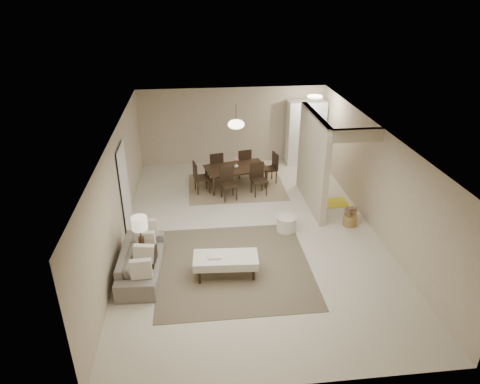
{
  "coord_description": "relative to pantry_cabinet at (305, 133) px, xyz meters",
  "views": [
    {
      "loc": [
        -1.22,
        -8.87,
        5.44
      ],
      "look_at": [
        -0.24,
        0.03,
        1.05
      ],
      "focal_mm": 32.0,
      "sensor_mm": 36.0,
      "label": 1
    }
  ],
  "objects": [
    {
      "name": "dining_chairs",
      "position": [
        -2.43,
        -1.65,
        -0.59
      ],
      "size": [
        2.51,
        2.03,
        0.93
      ],
      "color": "black",
      "rests_on": "dining_rug"
    },
    {
      "name": "side_table",
      "position": [
        -4.75,
        -5.55,
        -0.78
      ],
      "size": [
        0.54,
        0.54,
        0.55
      ],
      "primitive_type": "cube",
      "rotation": [
        0.0,
        0.0,
        -0.09
      ],
      "color": "black",
      "rests_on": "floor"
    },
    {
      "name": "pendant_light",
      "position": [
        -2.43,
        -1.65,
        0.87
      ],
      "size": [
        0.46,
        0.46,
        0.71
      ],
      "color": "#442E1D",
      "rests_on": "ceiling"
    },
    {
      "name": "living_rug",
      "position": [
        -2.88,
        -5.56,
        -1.04
      ],
      "size": [
        3.2,
        3.2,
        0.01
      ],
      "primitive_type": "cube",
      "color": "brown",
      "rests_on": "floor"
    },
    {
      "name": "dining_rug",
      "position": [
        -2.43,
        -1.65,
        -1.04
      ],
      "size": [
        2.8,
        2.1,
        0.01
      ],
      "primitive_type": "cube",
      "color": "#8D7957",
      "rests_on": "floor"
    },
    {
      "name": "floor",
      "position": [
        -2.35,
        -4.15,
        -1.05
      ],
      "size": [
        9.0,
        9.0,
        0.0
      ],
      "primitive_type": "plane",
      "color": "beige",
      "rests_on": "ground"
    },
    {
      "name": "back_wall",
      "position": [
        -2.35,
        0.35,
        0.2
      ],
      "size": [
        6.0,
        0.0,
        6.0
      ],
      "primitive_type": "plane",
      "rotation": [
        1.57,
        0.0,
        0.0
      ],
      "color": "tan",
      "rests_on": "floor"
    },
    {
      "name": "wicker_basket",
      "position": [
        0.16,
        -4.15,
        -0.9
      ],
      "size": [
        0.4,
        0.4,
        0.29
      ],
      "primitive_type": "cylinder",
      "rotation": [
        0.0,
        0.0,
        0.19
      ],
      "color": "olive",
      "rests_on": "floor"
    },
    {
      "name": "flush_light",
      "position": [
        -0.05,
        -0.95,
        1.41
      ],
      "size": [
        0.44,
        0.44,
        0.05
      ],
      "primitive_type": "cylinder",
      "color": "white",
      "rests_on": "ceiling"
    },
    {
      "name": "dining_table",
      "position": [
        -2.43,
        -1.65,
        -0.74
      ],
      "size": [
        1.93,
        1.34,
        0.62
      ],
      "primitive_type": "imported",
      "rotation": [
        0.0,
        0.0,
        0.22
      ],
      "color": "black",
      "rests_on": "dining_rug"
    },
    {
      "name": "ottoman_bench",
      "position": [
        -3.08,
        -5.86,
        -0.67
      ],
      "size": [
        1.34,
        0.68,
        0.47
      ],
      "rotation": [
        0.0,
        0.0,
        -0.06
      ],
      "color": "silver",
      "rests_on": "living_rug"
    },
    {
      "name": "pantry_cabinet",
      "position": [
        0.0,
        0.0,
        0.0
      ],
      "size": [
        1.2,
        0.55,
        2.1
      ],
      "primitive_type": "cube",
      "color": "white",
      "rests_on": "floor"
    },
    {
      "name": "round_pouf",
      "position": [
        -1.48,
        -4.25,
        -0.86
      ],
      "size": [
        0.49,
        0.49,
        0.38
      ],
      "primitive_type": "cylinder",
      "color": "silver",
      "rests_on": "floor"
    },
    {
      "name": "doorway",
      "position": [
        -5.32,
        -3.55,
        -0.03
      ],
      "size": [
        0.04,
        0.9,
        2.04
      ],
      "primitive_type": "cube",
      "color": "black",
      "rests_on": "floor"
    },
    {
      "name": "left_wall",
      "position": [
        -5.35,
        -4.15,
        0.2
      ],
      "size": [
        0.0,
        9.0,
        9.0
      ],
      "primitive_type": "plane",
      "rotation": [
        1.57,
        0.0,
        1.57
      ],
      "color": "tan",
      "rests_on": "floor"
    },
    {
      "name": "partition",
      "position": [
        -0.55,
        -2.9,
        0.2
      ],
      "size": [
        0.15,
        2.5,
        2.5
      ],
      "primitive_type": "cube",
      "color": "tan",
      "rests_on": "floor"
    },
    {
      "name": "right_wall",
      "position": [
        0.65,
        -4.15,
        0.2
      ],
      "size": [
        0.0,
        9.0,
        9.0
      ],
      "primitive_type": "plane",
      "rotation": [
        1.57,
        0.0,
        -1.57
      ],
      "color": "tan",
      "rests_on": "floor"
    },
    {
      "name": "yellow_mat",
      "position": [
        0.01,
        -2.95,
        -1.04
      ],
      "size": [
        0.97,
        0.6,
        0.01
      ],
      "primitive_type": "cube",
      "rotation": [
        0.0,
        0.0,
        0.01
      ],
      "color": "yellow",
      "rests_on": "floor"
    },
    {
      "name": "table_lamp",
      "position": [
        -4.75,
        -5.55,
        0.06
      ],
      "size": [
        0.32,
        0.32,
        0.76
      ],
      "color": "#442E1D",
      "rests_on": "side_table"
    },
    {
      "name": "sofa",
      "position": [
        -4.8,
        -5.56,
        -0.76
      ],
      "size": [
        2.03,
        0.86,
        0.58
      ],
      "primitive_type": "imported",
      "rotation": [
        0.0,
        0.0,
        1.53
      ],
      "color": "gray",
      "rests_on": "floor"
    },
    {
      "name": "ceiling",
      "position": [
        -2.35,
        -4.15,
        1.45
      ],
      "size": [
        9.0,
        9.0,
        0.0
      ],
      "primitive_type": "plane",
      "rotation": [
        3.14,
        0.0,
        0.0
      ],
      "color": "white",
      "rests_on": "back_wall"
    },
    {
      "name": "vase",
      "position": [
        -2.43,
        -1.65,
        -0.37
      ],
      "size": [
        0.14,
        0.14,
        0.13
      ],
      "primitive_type": "imported",
      "rotation": [
        0.0,
        0.0,
        0.15
      ],
      "color": "white",
      "rests_on": "dining_table"
    }
  ]
}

